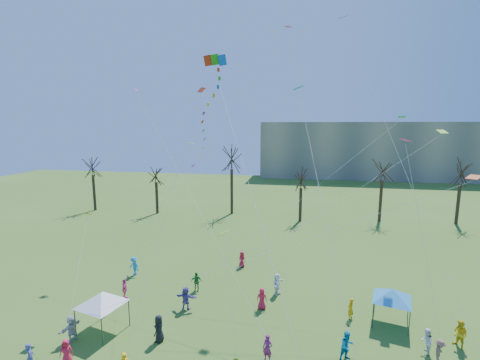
% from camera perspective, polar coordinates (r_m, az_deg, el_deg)
% --- Properties ---
extents(distant_building, '(60.00, 14.00, 15.00)m').
position_cam_1_polar(distant_building, '(98.04, 21.76, 4.77)').
color(distant_building, gray).
rests_on(distant_building, ground).
extents(bare_tree_row, '(69.80, 8.32, 11.32)m').
position_cam_1_polar(bare_tree_row, '(51.03, 9.76, 1.02)').
color(bare_tree_row, black).
rests_on(bare_tree_row, ground).
extents(big_box_kite, '(4.49, 6.54, 20.75)m').
position_cam_1_polar(big_box_kite, '(22.44, -5.08, 10.18)').
color(big_box_kite, red).
rests_on(big_box_kite, ground).
extents(canopy_tent_white, '(3.65, 3.65, 2.82)m').
position_cam_1_polar(canopy_tent_white, '(26.10, -22.56, -18.20)').
color(canopy_tent_white, '#3F3F44').
rests_on(canopy_tent_white, ground).
extents(canopy_tent_blue, '(3.42, 3.42, 2.65)m').
position_cam_1_polar(canopy_tent_blue, '(27.40, 24.56, -17.31)').
color(canopy_tent_blue, '#3F3F44').
rests_on(canopy_tent_blue, ground).
extents(festival_crowd, '(26.86, 17.34, 1.85)m').
position_cam_1_polar(festival_crowd, '(25.21, 0.42, -22.44)').
color(festival_crowd, red).
rests_on(festival_crowd, ground).
extents(small_kites_aloft, '(29.16, 17.17, 32.65)m').
position_cam_1_polar(small_kites_aloft, '(25.48, 8.96, 7.06)').
color(small_kites_aloft, orange).
rests_on(small_kites_aloft, ground).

